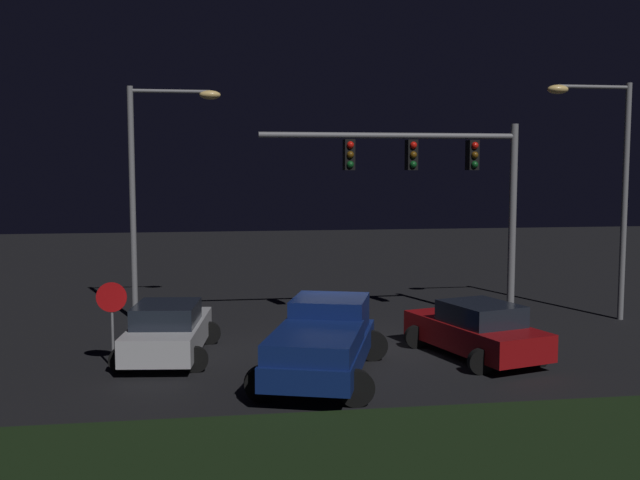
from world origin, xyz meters
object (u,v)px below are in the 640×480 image
at_px(car_sedan, 168,331).
at_px(pickup_truck, 324,337).
at_px(street_lamp_right, 608,170).
at_px(street_lamp_left, 152,172).
at_px(car_sedan_far, 476,330).
at_px(traffic_signal_gantry, 441,174).
at_px(stop_sign, 112,308).

bearing_deg(car_sedan, pickup_truck, -115.89).
xyz_separation_m(car_sedan, street_lamp_right, (14.21, 2.93, 4.27)).
xyz_separation_m(car_sedan, street_lamp_left, (-0.70, 5.23, 4.21)).
bearing_deg(pickup_truck, street_lamp_right, -44.56).
xyz_separation_m(pickup_truck, street_lamp_left, (-4.55, 7.72, 3.96)).
distance_m(pickup_truck, car_sedan, 4.59).
relative_size(car_sedan_far, street_lamp_right, 0.60).
bearing_deg(street_lamp_left, pickup_truck, -59.49).
xyz_separation_m(car_sedan, car_sedan_far, (8.21, -1.18, 0.00)).
height_order(car_sedan, traffic_signal_gantry, traffic_signal_gantry).
bearing_deg(street_lamp_left, stop_sign, -95.85).
bearing_deg(street_lamp_left, car_sedan_far, -35.76).
bearing_deg(car_sedan_far, street_lamp_right, -71.70).
bearing_deg(stop_sign, street_lamp_left, 84.15).
relative_size(pickup_truck, car_sedan, 1.25).
height_order(car_sedan_far, traffic_signal_gantry, traffic_signal_gantry).
height_order(car_sedan_far, street_lamp_right, street_lamp_right).
bearing_deg(car_sedan, stop_sign, 132.44).
height_order(pickup_truck, car_sedan, pickup_truck).
distance_m(traffic_signal_gantry, street_lamp_right, 5.80).
bearing_deg(traffic_signal_gantry, street_lamp_right, 1.43).
bearing_deg(car_sedan, car_sedan_far, -91.21).
bearing_deg(car_sedan_far, pickup_truck, 90.50).
xyz_separation_m(pickup_truck, traffic_signal_gantry, (4.57, 5.27, 3.90)).
relative_size(street_lamp_left, stop_sign, 3.48).
bearing_deg(street_lamp_right, traffic_signal_gantry, -178.57).
xyz_separation_m(pickup_truck, stop_sign, (-5.18, 1.54, 0.56)).
xyz_separation_m(car_sedan_far, stop_sign, (-9.54, 0.23, 0.82)).
xyz_separation_m(car_sedan, stop_sign, (-1.34, -0.95, 0.82)).
height_order(pickup_truck, car_sedan_far, pickup_truck).
bearing_deg(street_lamp_left, traffic_signal_gantry, -15.00).
bearing_deg(car_sedan_far, stop_sign, 72.49).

